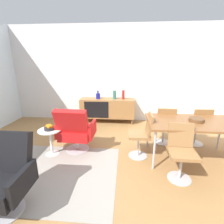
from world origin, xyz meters
TOP-DOWN VIEW (x-y plane):
  - ground_plane at (0.00, 0.00)m, footprint 8.32×8.32m
  - wall_back at (0.00, 2.60)m, footprint 6.80×0.12m
  - sideboard at (-0.24, 2.30)m, footprint 1.60×0.45m
  - vase_cobalt at (-0.03, 2.30)m, footprint 0.10×0.10m
  - vase_sculptural_dark at (-0.51, 2.30)m, footprint 0.12×0.12m
  - vase_ceramic_small at (0.23, 2.30)m, footprint 0.08×0.08m
  - dining_table at (1.51, 0.42)m, footprint 1.60×0.90m
  - wooden_bowl_on_table at (1.56, 0.43)m, footprint 0.26×0.26m
  - dining_chair_back_right at (1.86, 0.98)m, footprint 0.42×0.44m
  - dining_chair_front_left at (1.16, -0.13)m, footprint 0.41×0.43m
  - dining_chair_near_window at (0.62, 0.43)m, footprint 0.43×0.41m
  - dining_chair_back_left at (1.16, 0.98)m, footprint 0.42×0.44m
  - lounge_chair_red at (-0.69, 0.51)m, footprint 0.74×0.67m
  - armchair_black_shell at (-1.16, -0.92)m, footprint 0.72×0.66m
  - side_table_round at (-1.14, 0.36)m, footprint 0.44×0.44m
  - fruit_bowl at (-1.14, 0.36)m, footprint 0.20×0.20m
  - area_rug at (-0.92, -0.20)m, footprint 2.20×1.70m

SIDE VIEW (x-z plane):
  - ground_plane at x=0.00m, z-range 0.00..0.00m
  - area_rug at x=-0.92m, z-range 0.00..0.01m
  - side_table_round at x=-1.14m, z-range 0.06..0.58m
  - sideboard at x=-0.24m, z-range 0.08..0.80m
  - lounge_chair_red at x=-0.69m, z-range -0.01..0.94m
  - armchair_black_shell at x=-1.16m, z-range -0.01..0.94m
  - dining_chair_back_right at x=1.86m, z-range 0.04..0.90m
  - dining_chair_front_left at x=1.16m, z-range 0.04..0.90m
  - dining_chair_near_window at x=0.62m, z-range 0.04..0.90m
  - dining_chair_back_left at x=1.16m, z-range 0.04..0.90m
  - fruit_bowl at x=-1.14m, z-range 0.51..0.62m
  - dining_table at x=1.51m, z-range 0.33..1.07m
  - wooden_bowl_on_table at x=1.56m, z-range 0.74..0.80m
  - vase_sculptural_dark at x=-0.51m, z-range 0.69..0.93m
  - vase_cobalt at x=-0.03m, z-range 0.72..0.97m
  - vase_ceramic_small at x=0.23m, z-range 0.72..0.98m
  - wall_back at x=0.00m, z-range 0.00..2.80m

